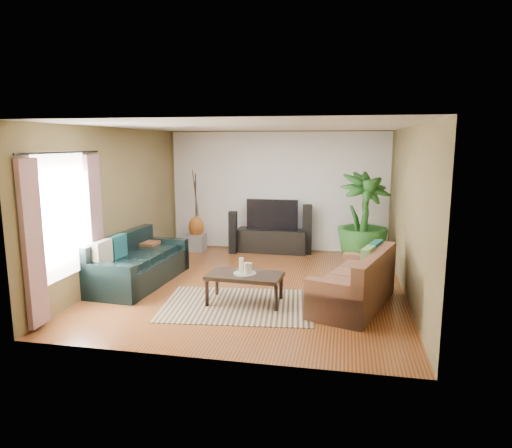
% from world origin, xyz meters
% --- Properties ---
extents(floor, '(5.50, 5.50, 0.00)m').
position_xyz_m(floor, '(0.00, 0.00, 0.00)').
color(floor, brown).
rests_on(floor, ground).
extents(ceiling, '(5.50, 5.50, 0.00)m').
position_xyz_m(ceiling, '(0.00, 0.00, 2.70)').
color(ceiling, white).
rests_on(ceiling, ground).
extents(wall_back, '(5.00, 0.00, 5.00)m').
position_xyz_m(wall_back, '(0.00, 2.75, 1.35)').
color(wall_back, brown).
rests_on(wall_back, ground).
extents(wall_front, '(5.00, 0.00, 5.00)m').
position_xyz_m(wall_front, '(0.00, -2.75, 1.35)').
color(wall_front, brown).
rests_on(wall_front, ground).
extents(wall_left, '(0.00, 5.50, 5.50)m').
position_xyz_m(wall_left, '(-2.50, 0.00, 1.35)').
color(wall_left, brown).
rests_on(wall_left, ground).
extents(wall_right, '(0.00, 5.50, 5.50)m').
position_xyz_m(wall_right, '(2.50, 0.00, 1.35)').
color(wall_right, brown).
rests_on(wall_right, ground).
extents(backwall_panel, '(4.90, 0.00, 4.90)m').
position_xyz_m(backwall_panel, '(0.00, 2.74, 1.35)').
color(backwall_panel, white).
rests_on(backwall_panel, ground).
extents(window_pane, '(0.00, 1.80, 1.80)m').
position_xyz_m(window_pane, '(-2.48, -1.60, 1.40)').
color(window_pane, white).
rests_on(window_pane, ground).
extents(curtain_near, '(0.08, 0.35, 2.20)m').
position_xyz_m(curtain_near, '(-2.43, -2.35, 1.15)').
color(curtain_near, gray).
rests_on(curtain_near, ground).
extents(curtain_far, '(0.08, 0.35, 2.20)m').
position_xyz_m(curtain_far, '(-2.43, -0.85, 1.15)').
color(curtain_far, gray).
rests_on(curtain_far, ground).
extents(curtain_rod, '(0.03, 1.90, 0.03)m').
position_xyz_m(curtain_rod, '(-2.43, -1.60, 2.30)').
color(curtain_rod, black).
rests_on(curtain_rod, ground).
extents(sofa_left, '(1.07, 2.23, 0.85)m').
position_xyz_m(sofa_left, '(-2.00, -0.21, 0.42)').
color(sofa_left, black).
rests_on(sofa_left, floor).
extents(sofa_right, '(1.36, 2.01, 0.85)m').
position_xyz_m(sofa_right, '(1.66, -0.66, 0.42)').
color(sofa_right, brown).
rests_on(sofa_right, floor).
extents(area_rug, '(2.40, 1.82, 0.01)m').
position_xyz_m(area_rug, '(-0.05, -0.99, 0.01)').
color(area_rug, tan).
rests_on(area_rug, floor).
extents(coffee_table, '(1.17, 0.69, 0.46)m').
position_xyz_m(coffee_table, '(0.03, -0.86, 0.23)').
color(coffee_table, black).
rests_on(coffee_table, floor).
extents(candle_tray, '(0.35, 0.35, 0.02)m').
position_xyz_m(candle_tray, '(0.03, -0.86, 0.47)').
color(candle_tray, gray).
rests_on(candle_tray, coffee_table).
extents(candle_tall, '(0.07, 0.07, 0.23)m').
position_xyz_m(candle_tall, '(-0.03, -0.83, 0.59)').
color(candle_tall, beige).
rests_on(candle_tall, candle_tray).
extents(candle_mid, '(0.07, 0.07, 0.17)m').
position_xyz_m(candle_mid, '(0.07, -0.90, 0.56)').
color(candle_mid, beige).
rests_on(candle_mid, candle_tray).
extents(candle_short, '(0.07, 0.07, 0.14)m').
position_xyz_m(candle_short, '(0.10, -0.80, 0.55)').
color(candle_short, '#F4E6CE').
rests_on(candle_short, candle_tray).
extents(tv_stand, '(1.58, 0.54, 0.52)m').
position_xyz_m(tv_stand, '(-0.08, 2.50, 0.26)').
color(tv_stand, black).
rests_on(tv_stand, floor).
extents(television, '(1.15, 0.06, 0.68)m').
position_xyz_m(television, '(-0.08, 2.50, 0.86)').
color(television, black).
rests_on(television, tv_stand).
extents(speaker_left, '(0.18, 0.19, 0.94)m').
position_xyz_m(speaker_left, '(-0.92, 2.23, 0.47)').
color(speaker_left, black).
rests_on(speaker_left, floor).
extents(speaker_right, '(0.23, 0.24, 1.10)m').
position_xyz_m(speaker_right, '(0.70, 2.50, 0.55)').
color(speaker_right, black).
rests_on(speaker_right, floor).
extents(potted_plant, '(1.41, 1.41, 1.86)m').
position_xyz_m(potted_plant, '(1.86, 1.81, 0.93)').
color(potted_plant, '#1F501A').
rests_on(potted_plant, floor).
extents(plant_pot, '(0.34, 0.34, 0.27)m').
position_xyz_m(plant_pot, '(1.86, 1.81, 0.13)').
color(plant_pot, black).
rests_on(plant_pot, floor).
extents(pedestal, '(0.38, 0.38, 0.38)m').
position_xyz_m(pedestal, '(-1.80, 2.31, 0.19)').
color(pedestal, gray).
rests_on(pedestal, floor).
extents(vase, '(0.35, 0.35, 0.48)m').
position_xyz_m(vase, '(-1.80, 2.31, 0.55)').
color(vase, '#964E1B').
rests_on(vase, pedestal).
extents(side_table, '(0.56, 0.56, 0.57)m').
position_xyz_m(side_table, '(-2.25, 0.60, 0.29)').
color(side_table, brown).
rests_on(side_table, floor).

